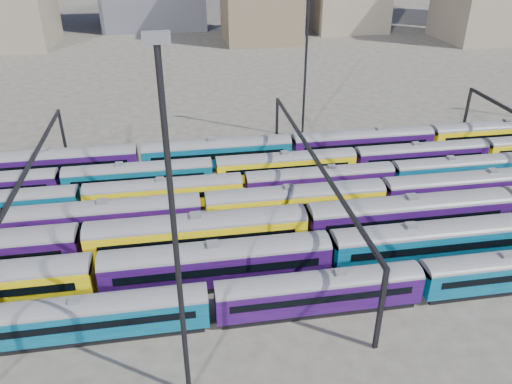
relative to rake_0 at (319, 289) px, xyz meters
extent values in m
plane|color=#3E3A34|center=(-6.62, 15.00, -2.39)|extent=(500.00, 500.00, 0.00)
cube|color=black|center=(-18.63, 0.00, -2.08)|extent=(17.13, 2.22, 0.63)
cube|color=#053B54|center=(-18.63, 0.00, -0.45)|extent=(18.03, 2.61, 2.61)
cylinder|color=#4C4C51|center=(-18.63, 0.00, 0.86)|extent=(18.03, 2.61, 2.61)
cube|color=black|center=(-18.63, -1.33, -0.14)|extent=(15.87, 0.06, 0.68)
cube|color=black|center=(-18.63, 1.33, -0.14)|extent=(15.87, 0.06, 0.68)
cube|color=slate|center=(-18.63, 0.00, 1.55)|extent=(0.90, 0.81, 0.32)
cube|color=black|center=(0.00, 0.00, -2.08)|extent=(17.13, 2.22, 0.63)
cube|color=#1F073A|center=(0.00, 0.00, -0.45)|extent=(18.03, 2.61, 2.61)
cylinder|color=#4C4C51|center=(0.00, 0.00, 0.86)|extent=(18.03, 2.61, 2.61)
cube|color=black|center=(0.00, -1.33, -0.14)|extent=(15.87, 0.06, 0.68)
cube|color=black|center=(0.00, 1.33, -0.14)|extent=(15.87, 0.06, 0.68)
cube|color=slate|center=(0.00, 0.00, 1.55)|extent=(0.90, 0.81, 0.32)
cube|color=black|center=(18.63, 0.00, -2.08)|extent=(17.13, 2.22, 0.63)
cube|color=black|center=(18.63, 1.33, -0.14)|extent=(15.87, 0.06, 0.68)
cube|color=black|center=(-8.35, 5.00, -2.02)|extent=(20.00, 2.59, 0.74)
cube|color=#1F073A|center=(-8.35, 5.00, -0.13)|extent=(21.05, 3.05, 3.05)
cylinder|color=#4C4C51|center=(-8.35, 5.00, 1.40)|extent=(21.05, 3.05, 3.05)
cube|color=black|center=(-8.35, 3.45, 0.24)|extent=(18.53, 0.06, 0.79)
cube|color=black|center=(-8.35, 6.55, 0.24)|extent=(18.53, 0.06, 0.79)
cube|color=slate|center=(-8.35, 5.00, 2.21)|extent=(1.05, 0.95, 0.37)
cube|color=black|center=(13.30, 5.00, -2.02)|extent=(20.00, 2.59, 0.74)
cube|color=#053B54|center=(13.30, 5.00, -0.13)|extent=(21.05, 3.05, 3.05)
cylinder|color=#4C4C51|center=(13.30, 5.00, 1.40)|extent=(21.05, 3.05, 3.05)
cube|color=black|center=(13.30, 3.45, 0.24)|extent=(18.53, 0.06, 0.79)
cube|color=black|center=(13.30, 6.55, 0.24)|extent=(18.53, 0.06, 0.79)
cube|color=slate|center=(13.30, 5.00, 2.21)|extent=(1.05, 0.95, 0.37)
cube|color=black|center=(-9.80, 10.00, -2.01)|extent=(20.81, 2.70, 0.77)
cube|color=#C9AA08|center=(-9.80, 10.00, -0.04)|extent=(21.90, 3.18, 3.18)
cylinder|color=#4C4C51|center=(-9.80, 10.00, 1.55)|extent=(21.90, 3.18, 3.18)
cube|color=black|center=(-9.80, 8.39, 0.34)|extent=(19.27, 0.06, 0.82)
cube|color=black|center=(-9.80, 11.61, 0.34)|extent=(19.27, 0.06, 0.82)
cube|color=slate|center=(-9.80, 10.00, 2.40)|extent=(1.10, 0.99, 0.38)
cube|color=black|center=(12.70, 10.00, -2.01)|extent=(20.81, 2.70, 0.77)
cube|color=#1F073A|center=(12.70, 10.00, -0.04)|extent=(21.90, 3.18, 3.18)
cylinder|color=#4C4C51|center=(12.70, 10.00, 1.55)|extent=(21.90, 3.18, 3.18)
cube|color=black|center=(12.70, 8.39, 0.34)|extent=(19.27, 0.06, 0.82)
cube|color=black|center=(12.70, 11.61, 0.34)|extent=(19.27, 0.06, 0.82)
cube|color=slate|center=(12.70, 10.00, 2.40)|extent=(1.10, 0.99, 0.38)
cube|color=black|center=(-19.32, 15.00, -2.04)|extent=(19.17, 2.49, 0.71)
cube|color=#1F073A|center=(-19.32, 15.00, -0.22)|extent=(20.17, 2.93, 2.93)
cylinder|color=#4C4C51|center=(-19.32, 15.00, 1.24)|extent=(20.17, 2.93, 2.93)
cube|color=black|center=(-19.32, 13.52, 0.13)|extent=(17.75, 0.06, 0.76)
cube|color=black|center=(-19.32, 16.48, 0.13)|extent=(17.75, 0.06, 0.76)
cube|color=slate|center=(-19.32, 15.00, 2.02)|extent=(1.01, 0.91, 0.35)
cube|color=black|center=(1.46, 15.00, -2.04)|extent=(19.17, 2.49, 0.71)
cube|color=#C9AA08|center=(1.46, 15.00, -0.22)|extent=(20.17, 2.93, 2.93)
cylinder|color=#4C4C51|center=(1.46, 15.00, 1.24)|extent=(20.17, 2.93, 2.93)
cube|color=black|center=(1.46, 13.52, 0.13)|extent=(17.75, 0.06, 0.76)
cube|color=black|center=(1.46, 16.48, 0.13)|extent=(17.75, 0.06, 0.76)
cube|color=slate|center=(1.46, 15.00, 2.02)|extent=(1.01, 0.91, 0.35)
cube|color=black|center=(22.23, 15.00, -2.04)|extent=(19.17, 2.49, 0.71)
cube|color=#1F073A|center=(22.23, 15.00, -0.22)|extent=(20.17, 2.93, 2.93)
cylinder|color=#4C4C51|center=(22.23, 15.00, 1.24)|extent=(20.17, 2.93, 2.93)
cube|color=black|center=(22.23, 13.52, 0.13)|extent=(17.75, 0.06, 0.76)
cube|color=black|center=(22.23, 16.48, 0.13)|extent=(17.75, 0.06, 0.76)
cube|color=slate|center=(22.23, 15.00, 2.02)|extent=(1.01, 0.91, 0.35)
cube|color=black|center=(-13.13, 20.00, -2.07)|extent=(17.33, 2.25, 0.64)
cube|color=#C9AA08|center=(-13.13, 20.00, -0.43)|extent=(18.25, 2.65, 2.65)
cylinder|color=#4C4C51|center=(-13.13, 20.00, 0.89)|extent=(18.25, 2.65, 2.65)
cube|color=black|center=(-13.13, 18.66, -0.11)|extent=(16.06, 0.06, 0.68)
cube|color=black|center=(-13.13, 21.34, -0.11)|extent=(16.06, 0.06, 0.68)
cube|color=slate|center=(-13.13, 20.00, 1.60)|extent=(0.91, 0.82, 0.32)
cube|color=black|center=(5.71, 20.00, -2.07)|extent=(17.33, 2.25, 0.64)
cube|color=#1F073A|center=(5.71, 20.00, -0.43)|extent=(18.25, 2.65, 2.65)
cylinder|color=#4C4C51|center=(5.71, 20.00, 0.89)|extent=(18.25, 2.65, 2.65)
cube|color=black|center=(5.71, 18.66, -0.11)|extent=(16.06, 0.06, 0.68)
cube|color=black|center=(5.71, 21.34, -0.11)|extent=(16.06, 0.06, 0.68)
cube|color=slate|center=(5.71, 20.00, 1.60)|extent=(0.91, 0.82, 0.32)
cube|color=black|center=(24.56, 20.00, -2.07)|extent=(17.33, 2.25, 0.64)
cube|color=#053B54|center=(24.56, 20.00, -0.43)|extent=(18.25, 2.65, 2.65)
cylinder|color=#4C4C51|center=(24.56, 20.00, 0.89)|extent=(18.25, 2.65, 2.65)
cube|color=black|center=(24.56, 18.66, -0.11)|extent=(16.06, 0.06, 0.68)
cube|color=black|center=(24.56, 21.34, -0.11)|extent=(16.06, 0.06, 0.68)
cube|color=slate|center=(24.56, 20.00, 1.60)|extent=(0.91, 0.82, 0.32)
cube|color=black|center=(-16.24, 25.00, -2.07)|extent=(17.31, 2.25, 0.64)
cube|color=#053B54|center=(-16.24, 25.00, -0.43)|extent=(18.22, 2.64, 2.64)
cylinder|color=#4C4C51|center=(-16.24, 25.00, 0.89)|extent=(18.22, 2.64, 2.64)
cube|color=black|center=(-16.24, 23.66, -0.12)|extent=(16.03, 0.06, 0.68)
cube|color=black|center=(-16.24, 26.34, -0.12)|extent=(16.03, 0.06, 0.68)
cube|color=slate|center=(-16.24, 25.00, 1.59)|extent=(0.91, 0.82, 0.32)
cube|color=black|center=(2.58, 25.00, -2.07)|extent=(17.31, 2.25, 0.64)
cube|color=#C9AA08|center=(2.58, 25.00, -0.43)|extent=(18.22, 2.64, 2.64)
cylinder|color=#4C4C51|center=(2.58, 25.00, 0.89)|extent=(18.22, 2.64, 2.64)
cube|color=black|center=(2.58, 23.66, -0.12)|extent=(16.03, 0.06, 0.68)
cube|color=black|center=(2.58, 26.34, -0.12)|extent=(16.03, 0.06, 0.68)
cube|color=slate|center=(2.58, 25.00, 1.59)|extent=(0.91, 0.82, 0.32)
cube|color=black|center=(21.40, 25.00, -2.07)|extent=(17.31, 2.25, 0.64)
cube|color=#1F073A|center=(21.40, 25.00, -0.43)|extent=(18.22, 2.64, 2.64)
cylinder|color=#4C4C51|center=(21.40, 25.00, 0.89)|extent=(18.22, 2.64, 2.64)
cube|color=black|center=(21.40, 23.66, -0.12)|extent=(16.03, 0.06, 0.68)
cube|color=black|center=(21.40, 26.34, -0.12)|extent=(16.03, 0.06, 0.68)
cube|color=slate|center=(21.40, 25.00, 1.59)|extent=(0.91, 0.82, 0.32)
cube|color=black|center=(-26.71, 30.00, -2.04)|extent=(19.18, 2.49, 0.71)
cube|color=#1F073A|center=(-26.71, 30.00, -0.22)|extent=(20.19, 2.93, 2.93)
cylinder|color=#4C4C51|center=(-26.71, 30.00, 1.24)|extent=(20.19, 2.93, 2.93)
cube|color=black|center=(-26.71, 28.52, 0.13)|extent=(17.76, 0.06, 0.76)
cube|color=black|center=(-26.71, 31.48, 0.13)|extent=(17.76, 0.06, 0.76)
cube|color=slate|center=(-26.71, 30.00, 2.02)|extent=(1.01, 0.91, 0.35)
cube|color=black|center=(-5.92, 30.00, -2.04)|extent=(19.18, 2.49, 0.71)
cube|color=#053B54|center=(-5.92, 30.00, -0.22)|extent=(20.19, 2.93, 2.93)
cylinder|color=#4C4C51|center=(-5.92, 30.00, 1.24)|extent=(20.19, 2.93, 2.93)
cube|color=black|center=(-5.92, 28.52, 0.13)|extent=(17.76, 0.06, 0.76)
cube|color=black|center=(-5.92, 31.48, 0.13)|extent=(17.76, 0.06, 0.76)
cube|color=slate|center=(-5.92, 30.00, 2.02)|extent=(1.01, 0.91, 0.35)
cube|color=black|center=(14.86, 30.00, -2.04)|extent=(19.18, 2.49, 0.71)
cube|color=#1F073A|center=(14.86, 30.00, -0.22)|extent=(20.19, 2.93, 2.93)
cylinder|color=#4C4C51|center=(14.86, 30.00, 1.24)|extent=(20.19, 2.93, 2.93)
cube|color=black|center=(14.86, 28.52, 0.13)|extent=(17.76, 0.06, 0.76)
cube|color=black|center=(14.86, 31.48, 0.13)|extent=(17.76, 0.06, 0.76)
cube|color=slate|center=(14.86, 30.00, 2.02)|extent=(1.01, 0.91, 0.35)
cube|color=black|center=(35.65, 30.00, -2.04)|extent=(19.18, 2.49, 0.71)
cube|color=#C9AA08|center=(35.65, 30.00, -0.22)|extent=(20.19, 2.93, 2.93)
cylinder|color=#4C4C51|center=(35.65, 30.00, 1.24)|extent=(20.19, 2.93, 2.93)
cube|color=black|center=(35.65, 28.52, 0.13)|extent=(17.76, 0.06, 0.76)
cube|color=black|center=(35.65, 31.48, 0.13)|extent=(17.76, 0.06, 0.76)
cube|color=slate|center=(35.65, 30.00, 2.02)|extent=(1.01, 0.91, 0.35)
cube|color=black|center=(-26.62, 35.00, 1.61)|extent=(0.35, 0.35, 8.00)
cube|color=black|center=(-26.62, 15.00, 5.41)|extent=(0.30, 40.00, 0.45)
cube|color=black|center=(3.38, -5.00, 1.61)|extent=(0.35, 0.35, 8.00)
cube|color=black|center=(3.38, 35.00, 1.61)|extent=(0.35, 0.35, 8.00)
cube|color=black|center=(3.38, 15.00, 5.41)|extent=(0.30, 40.00, 0.45)
cube|color=black|center=(33.38, 35.00, 1.61)|extent=(0.35, 0.35, 8.00)
cylinder|color=black|center=(-11.62, -7.00, 10.11)|extent=(0.36, 0.36, 25.00)
cube|color=slate|center=(-11.62, -7.00, 22.91)|extent=(1.40, 0.50, 0.60)
cylinder|color=black|center=(8.38, 39.00, 10.11)|extent=(0.36, 0.36, 25.00)
camera|label=1|loc=(-10.89, -32.36, 27.95)|focal=35.00mm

